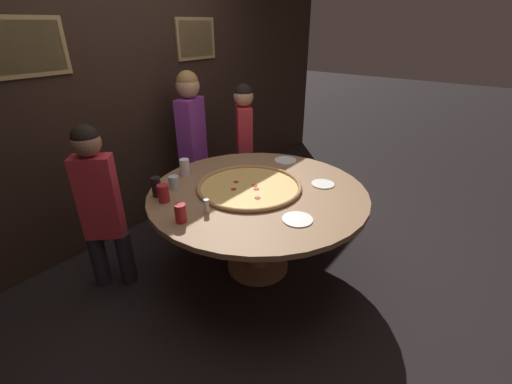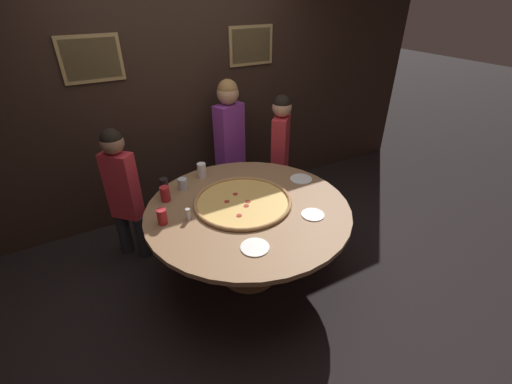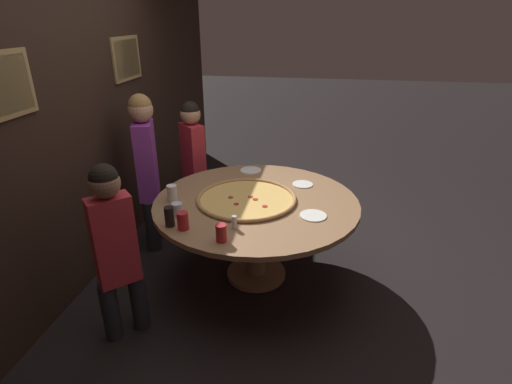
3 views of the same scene
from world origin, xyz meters
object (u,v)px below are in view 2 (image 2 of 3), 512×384
white_plate_right_side (313,215)px  diner_centre_back (230,140)px  dining_table (248,219)px  diner_far_right (280,148)px  white_plate_left_side (255,247)px  drink_cup_far_right (183,184)px  white_plate_near_front (301,179)px  condiment_shaker (188,214)px  diner_side_left (123,189)px  drink_cup_near_left (162,217)px  giant_pizza (243,201)px  drink_cup_near_right (164,186)px  drink_cup_far_left (165,194)px  drink_cup_beside_pizza (202,170)px

white_plate_right_side → diner_centre_back: 1.47m
dining_table → diner_far_right: bearing=44.1°
dining_table → white_plate_left_side: (-0.20, -0.47, 0.12)m
dining_table → white_plate_left_side: bearing=-112.8°
drink_cup_far_right → white_plate_near_front: (1.03, -0.37, -0.05)m
white_plate_near_front → diner_centre_back: size_ratio=0.14×
drink_cup_far_right → white_plate_near_front: size_ratio=0.50×
white_plate_left_side → condiment_shaker: 0.62m
white_plate_near_front → diner_side_left: bearing=157.0°
white_plate_left_side → drink_cup_near_left: bearing=128.7°
diner_side_left → white_plate_right_side: bearing=-176.9°
white_plate_left_side → diner_side_left: diner_side_left is taller
drink_cup_far_right → white_plate_right_side: (0.76, -0.90, -0.05)m
giant_pizza → white_plate_right_side: 0.59m
drink_cup_near_left → white_plate_near_front: drink_cup_near_left is taller
dining_table → diner_far_right: diner_far_right is taller
giant_pizza → condiment_shaker: bearing=-179.2°
drink_cup_far_right → drink_cup_near_right: drink_cup_near_right is taller
dining_table → white_plate_left_side: white_plate_left_side is taller
drink_cup_far_left → white_plate_right_side: (0.95, -0.78, -0.06)m
giant_pizza → white_plate_right_side: (0.40, -0.43, -0.01)m
diner_centre_back → diner_far_right: 0.56m
drink_cup_near_left → white_plate_left_side: size_ratio=0.61×
drink_cup_far_left → diner_centre_back: (0.93, 0.68, 0.05)m
diner_far_right → white_plate_near_front: bearing=28.5°
diner_side_left → drink_cup_far_left: bearing=173.2°
dining_table → giant_pizza: 0.16m
drink_cup_near_right → drink_cup_beside_pizza: bearing=18.3°
diner_centre_back → white_plate_near_front: bearing=88.8°
dining_table → white_plate_left_side: 0.53m
white_plate_left_side → diner_centre_back: (0.57, 1.58, 0.11)m
drink_cup_beside_pizza → white_plate_near_front: bearing=-32.2°
giant_pizza → diner_centre_back: diner_centre_back is taller
dining_table → condiment_shaker: size_ratio=17.35×
dining_table → drink_cup_beside_pizza: 0.71m
giant_pizza → diner_side_left: size_ratio=0.63×
drink_cup_far_left → drink_cup_near_left: (-0.12, -0.31, -0.00)m
drink_cup_far_left → white_plate_right_side: bearing=-39.4°
drink_cup_near_left → white_plate_near_front: bearing=2.1°
dining_table → diner_centre_back: (0.37, 1.11, 0.23)m
drink_cup_near_left → drink_cup_beside_pizza: bearing=45.6°
white_plate_left_side → diner_far_right: bearing=51.1°
drink_cup_near_right → white_plate_left_side: bearing=-71.8°
diner_centre_back → diner_side_left: diner_centre_back is taller
white_plate_near_front → drink_cup_far_left: bearing=168.0°
drink_cup_far_left → drink_cup_near_left: size_ratio=1.05×
drink_cup_near_left → drink_cup_near_right: bearing=71.3°
diner_far_right → diner_side_left: 1.68m
white_plate_left_side → diner_centre_back: 1.68m
drink_cup_near_right → condiment_shaker: 0.47m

